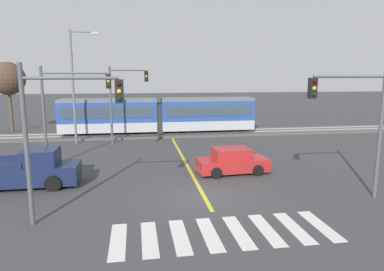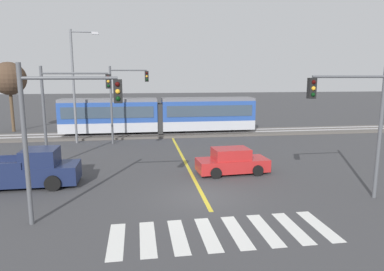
% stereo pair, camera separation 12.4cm
% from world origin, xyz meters
% --- Properties ---
extents(ground_plane, '(200.00, 200.00, 0.00)m').
position_xyz_m(ground_plane, '(0.00, 0.00, 0.00)').
color(ground_plane, '#3D3D3F').
extents(track_bed, '(120.00, 4.00, 0.18)m').
position_xyz_m(track_bed, '(0.00, 17.71, 0.09)').
color(track_bed, '#56514C').
rests_on(track_bed, ground).
extents(rail_near, '(120.00, 0.08, 0.10)m').
position_xyz_m(rail_near, '(0.00, 16.99, 0.23)').
color(rail_near, '#939399').
rests_on(rail_near, track_bed).
extents(rail_far, '(120.00, 0.08, 0.10)m').
position_xyz_m(rail_far, '(0.00, 18.43, 0.23)').
color(rail_far, '#939399').
rests_on(rail_far, track_bed).
extents(light_rail_tram, '(18.50, 2.64, 3.43)m').
position_xyz_m(light_rail_tram, '(-1.09, 17.71, 2.05)').
color(light_rail_tram, '#B7BAC1').
rests_on(light_rail_tram, track_bed).
extents(crosswalk_stripe_0, '(0.59, 2.81, 0.01)m').
position_xyz_m(crosswalk_stripe_0, '(-3.85, -3.89, 0.00)').
color(crosswalk_stripe_0, silver).
rests_on(crosswalk_stripe_0, ground).
extents(crosswalk_stripe_1, '(0.59, 2.81, 0.01)m').
position_xyz_m(crosswalk_stripe_1, '(-2.75, -3.88, 0.00)').
color(crosswalk_stripe_1, silver).
rests_on(crosswalk_stripe_1, ground).
extents(crosswalk_stripe_2, '(0.59, 2.81, 0.01)m').
position_xyz_m(crosswalk_stripe_2, '(-1.65, -3.87, 0.00)').
color(crosswalk_stripe_2, silver).
rests_on(crosswalk_stripe_2, ground).
extents(crosswalk_stripe_3, '(0.59, 2.81, 0.01)m').
position_xyz_m(crosswalk_stripe_3, '(-0.55, -3.86, 0.00)').
color(crosswalk_stripe_3, silver).
rests_on(crosswalk_stripe_3, ground).
extents(crosswalk_stripe_4, '(0.59, 2.81, 0.01)m').
position_xyz_m(crosswalk_stripe_4, '(0.55, -3.84, 0.00)').
color(crosswalk_stripe_4, silver).
rests_on(crosswalk_stripe_4, ground).
extents(crosswalk_stripe_5, '(0.59, 2.81, 0.01)m').
position_xyz_m(crosswalk_stripe_5, '(1.65, -3.83, 0.00)').
color(crosswalk_stripe_5, silver).
rests_on(crosswalk_stripe_5, ground).
extents(crosswalk_stripe_6, '(0.59, 2.81, 0.01)m').
position_xyz_m(crosswalk_stripe_6, '(2.75, -3.82, 0.00)').
color(crosswalk_stripe_6, silver).
rests_on(crosswalk_stripe_6, ground).
extents(crosswalk_stripe_7, '(0.59, 2.81, 0.01)m').
position_xyz_m(crosswalk_stripe_7, '(3.85, -3.81, 0.00)').
color(crosswalk_stripe_7, silver).
rests_on(crosswalk_stripe_7, ground).
extents(lane_centre_line, '(0.20, 17.56, 0.01)m').
position_xyz_m(lane_centre_line, '(0.00, 6.93, 0.00)').
color(lane_centre_line, gold).
rests_on(lane_centre_line, ground).
extents(sedan_crossing, '(4.30, 2.12, 1.52)m').
position_xyz_m(sedan_crossing, '(2.42, 3.77, 0.70)').
color(sedan_crossing, '#B22323').
rests_on(sedan_crossing, ground).
extents(pickup_truck, '(5.43, 2.29, 1.98)m').
position_xyz_m(pickup_truck, '(-8.81, 3.00, 0.84)').
color(pickup_truck, '#192347').
rests_on(pickup_truck, ground).
extents(traffic_light_mid_left, '(4.25, 0.38, 6.33)m').
position_xyz_m(traffic_light_mid_left, '(-7.43, 6.93, 4.20)').
color(traffic_light_mid_left, '#515459').
rests_on(traffic_light_mid_left, ground).
extents(traffic_light_near_right, '(3.75, 0.38, 6.15)m').
position_xyz_m(traffic_light_near_right, '(6.80, -1.28, 4.05)').
color(traffic_light_near_right, '#515459').
rests_on(traffic_light_near_right, ground).
extents(traffic_light_far_left, '(3.25, 0.38, 6.53)m').
position_xyz_m(traffic_light_far_left, '(-4.29, 14.00, 4.29)').
color(traffic_light_far_left, '#515459').
rests_on(traffic_light_far_left, ground).
extents(traffic_light_near_left, '(3.75, 0.38, 6.22)m').
position_xyz_m(traffic_light_near_left, '(-5.99, -1.97, 4.05)').
color(traffic_light_near_left, '#515459').
rests_on(traffic_light_near_left, ground).
extents(street_lamp_west, '(2.35, 0.28, 9.50)m').
position_xyz_m(street_lamp_west, '(-8.21, 14.81, 5.36)').
color(street_lamp_west, slate).
rests_on(street_lamp_west, ground).
extents(bare_tree_far_west, '(3.35, 3.35, 7.13)m').
position_xyz_m(bare_tree_far_west, '(-16.02, 22.17, 5.41)').
color(bare_tree_far_west, brown).
rests_on(bare_tree_far_west, ground).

